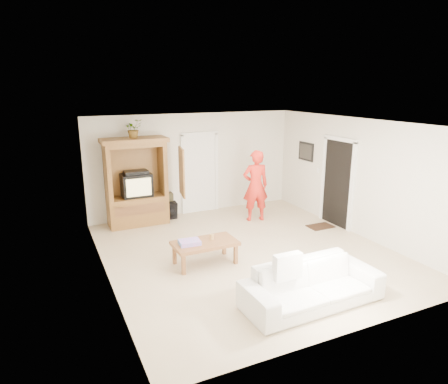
# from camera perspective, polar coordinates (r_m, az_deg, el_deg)

# --- Properties ---
(floor) EXTENTS (6.00, 6.00, 0.00)m
(floor) POSITION_cam_1_polar(r_m,az_deg,el_deg) (8.20, 3.39, -8.59)
(floor) COLOR tan
(floor) RESTS_ON ground
(ceiling) EXTENTS (6.00, 6.00, 0.00)m
(ceiling) POSITION_cam_1_polar(r_m,az_deg,el_deg) (7.55, 3.70, 9.82)
(ceiling) COLOR white
(ceiling) RESTS_ON floor
(wall_back) EXTENTS (5.50, 0.00, 5.50)m
(wall_back) POSITION_cam_1_polar(r_m,az_deg,el_deg) (10.44, -4.32, 4.03)
(wall_back) COLOR silver
(wall_back) RESTS_ON floor
(wall_front) EXTENTS (5.50, 0.00, 5.50)m
(wall_front) POSITION_cam_1_polar(r_m,az_deg,el_deg) (5.46, 18.79, -7.06)
(wall_front) COLOR silver
(wall_front) RESTS_ON floor
(wall_left) EXTENTS (0.00, 6.00, 6.00)m
(wall_left) POSITION_cam_1_polar(r_m,az_deg,el_deg) (6.94, -16.88, -2.21)
(wall_left) COLOR silver
(wall_left) RESTS_ON floor
(wall_right) EXTENTS (0.00, 6.00, 6.00)m
(wall_right) POSITION_cam_1_polar(r_m,az_deg,el_deg) (9.37, 18.52, 2.03)
(wall_right) COLOR silver
(wall_right) RESTS_ON floor
(armoire) EXTENTS (1.82, 1.14, 2.10)m
(armoire) POSITION_cam_1_polar(r_m,az_deg,el_deg) (9.77, -12.24, 0.62)
(armoire) COLOR brown
(armoire) RESTS_ON floor
(door_back) EXTENTS (0.85, 0.05, 2.04)m
(door_back) POSITION_cam_1_polar(r_m,az_deg,el_deg) (10.52, -3.47, 2.58)
(door_back) COLOR white
(door_back) RESTS_ON floor
(doorway_right) EXTENTS (0.05, 0.90, 2.04)m
(doorway_right) POSITION_cam_1_polar(r_m,az_deg,el_deg) (9.84, 15.91, 1.16)
(doorway_right) COLOR black
(doorway_right) RESTS_ON floor
(framed_picture) EXTENTS (0.03, 0.60, 0.48)m
(framed_picture) POSITION_cam_1_polar(r_m,az_deg,el_deg) (10.73, 11.64, 5.69)
(framed_picture) COLOR black
(framed_picture) RESTS_ON wall_right
(doormat) EXTENTS (0.60, 0.40, 0.02)m
(doormat) POSITION_cam_1_polar(r_m,az_deg,el_deg) (9.86, 13.61, -4.79)
(doormat) COLOR #382316
(doormat) RESTS_ON floor
(plant) EXTENTS (0.48, 0.45, 0.43)m
(plant) POSITION_cam_1_polar(r_m,az_deg,el_deg) (9.49, -12.81, 8.82)
(plant) COLOR #4C7238
(plant) RESTS_ON armoire
(man) EXTENTS (0.72, 0.55, 1.77)m
(man) POSITION_cam_1_polar(r_m,az_deg,el_deg) (9.85, 4.52, 0.90)
(man) COLOR red
(man) RESTS_ON floor
(sofa) EXTENTS (2.23, 0.91, 0.64)m
(sofa) POSITION_cam_1_polar(r_m,az_deg,el_deg) (6.41, 12.48, -12.81)
(sofa) COLOR silver
(sofa) RESTS_ON floor
(coffee_table) EXTENTS (1.20, 0.67, 0.45)m
(coffee_table) POSITION_cam_1_polar(r_m,az_deg,el_deg) (7.55, -2.74, -7.51)
(coffee_table) COLOR brown
(coffee_table) RESTS_ON floor
(towel) EXTENTS (0.40, 0.31, 0.08)m
(towel) POSITION_cam_1_polar(r_m,az_deg,el_deg) (7.41, -4.94, -7.17)
(towel) COLOR #FF54C9
(towel) RESTS_ON coffee_table
(candle) EXTENTS (0.08, 0.08, 0.10)m
(candle) POSITION_cam_1_polar(r_m,az_deg,el_deg) (7.62, -1.77, -6.43)
(candle) COLOR tan
(candle) RESTS_ON coffee_table
(backpack_black) EXTENTS (0.35, 0.21, 0.43)m
(backpack_black) POSITION_cam_1_polar(r_m,az_deg,el_deg) (10.16, -7.75, -2.69)
(backpack_black) COLOR black
(backpack_black) RESTS_ON floor
(backpack_olive) EXTENTS (0.35, 0.26, 0.64)m
(backpack_olive) POSITION_cam_1_polar(r_m,az_deg,el_deg) (10.28, -8.28, -1.88)
(backpack_olive) COLOR #47442B
(backpack_olive) RESTS_ON floor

